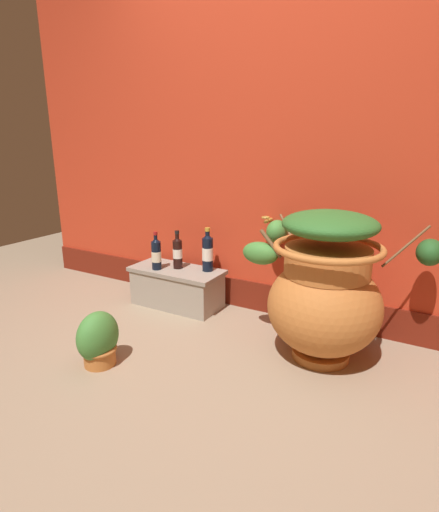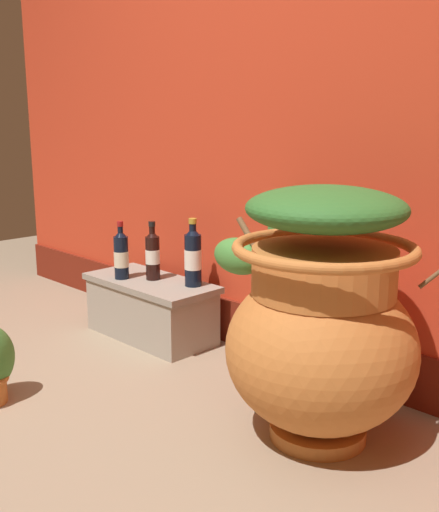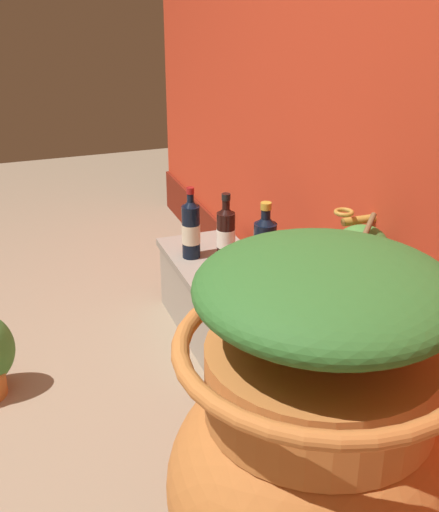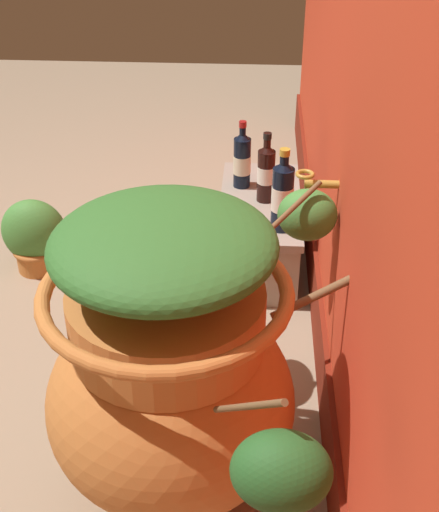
{
  "view_description": "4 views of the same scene",
  "coord_description": "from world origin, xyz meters",
  "px_view_note": "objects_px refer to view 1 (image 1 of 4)",
  "views": [
    {
      "loc": [
        1.03,
        -1.49,
        1.24
      ],
      "look_at": [
        -0.23,
        0.7,
        0.5
      ],
      "focal_mm": 28.85,
      "sensor_mm": 36.0,
      "label": 1
    },
    {
      "loc": [
        1.6,
        -0.94,
        1.08
      ],
      "look_at": [
        -0.03,
        0.69,
        0.55
      ],
      "focal_mm": 43.28,
      "sensor_mm": 36.0,
      "label": 2
    },
    {
      "loc": [
        1.46,
        0.09,
        1.36
      ],
      "look_at": [
        -0.21,
        0.69,
        0.57
      ],
      "focal_mm": 46.55,
      "sensor_mm": 36.0,
      "label": 3
    },
    {
      "loc": [
        1.74,
        0.86,
        1.57
      ],
      "look_at": [
        -0.01,
        0.76,
        0.46
      ],
      "focal_mm": 47.54,
      "sensor_mm": 36.0,
      "label": 4
    }
  ],
  "objects_px": {
    "wine_bottle_middle": "(208,251)",
    "wine_bottle_left": "(156,253)",
    "potted_shrub": "(98,340)",
    "terracotta_urn": "(325,288)",
    "wine_bottle_right": "(178,251)"
  },
  "relations": [
    {
      "from": "wine_bottle_right",
      "to": "potted_shrub",
      "type": "bearing_deg",
      "value": -83.15
    },
    {
      "from": "wine_bottle_middle",
      "to": "wine_bottle_left",
      "type": "bearing_deg",
      "value": -155.4
    },
    {
      "from": "wine_bottle_middle",
      "to": "wine_bottle_right",
      "type": "height_order",
      "value": "wine_bottle_middle"
    },
    {
      "from": "wine_bottle_middle",
      "to": "potted_shrub",
      "type": "bearing_deg",
      "value": -96.46
    },
    {
      "from": "terracotta_urn",
      "to": "potted_shrub",
      "type": "xyz_separation_m",
      "value": [
        -1.05,
        -0.71,
        -0.27
      ]
    },
    {
      "from": "terracotta_urn",
      "to": "wine_bottle_left",
      "type": "distance_m",
      "value": 1.29
    },
    {
      "from": "wine_bottle_right",
      "to": "wine_bottle_left",
      "type": "bearing_deg",
      "value": -141.0
    },
    {
      "from": "potted_shrub",
      "to": "wine_bottle_right",
      "type": "bearing_deg",
      "value": 96.85
    },
    {
      "from": "terracotta_urn",
      "to": "wine_bottle_right",
      "type": "distance_m",
      "value": 1.19
    },
    {
      "from": "wine_bottle_left",
      "to": "wine_bottle_right",
      "type": "distance_m",
      "value": 0.16
    },
    {
      "from": "terracotta_urn",
      "to": "wine_bottle_middle",
      "type": "xyz_separation_m",
      "value": [
        -0.94,
        0.28,
        0.02
      ]
    },
    {
      "from": "terracotta_urn",
      "to": "wine_bottle_right",
      "type": "relative_size",
      "value": 3.77
    },
    {
      "from": "wine_bottle_left",
      "to": "potted_shrub",
      "type": "height_order",
      "value": "wine_bottle_left"
    },
    {
      "from": "wine_bottle_right",
      "to": "terracotta_urn",
      "type": "bearing_deg",
      "value": -10.83
    },
    {
      "from": "terracotta_urn",
      "to": "potted_shrub",
      "type": "relative_size",
      "value": 3.43
    }
  ]
}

